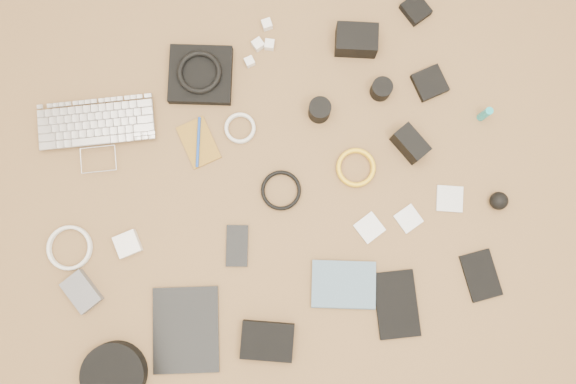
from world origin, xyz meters
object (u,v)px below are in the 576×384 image
object	(u,v)px
phone	(237,246)
paperback	(343,309)
dslr_camera	(356,40)
headphone_case	(114,374)
laptop	(98,139)
tablet	(186,330)

from	to	relation	value
phone	paperback	world-z (taller)	paperback
dslr_camera	headphone_case	xyz separation A→B (m)	(-0.97, -0.78, -0.01)
dslr_camera	paperback	world-z (taller)	dslr_camera
laptop	paperback	xyz separation A→B (m)	(0.58, -0.70, -0.00)
tablet	dslr_camera	bearing A→B (deg)	57.87
laptop	paperback	size ratio (longest dim) A/B	1.88
dslr_camera	tablet	xyz separation A→B (m)	(-0.74, -0.71, -0.03)
headphone_case	tablet	bearing A→B (deg)	15.61
laptop	phone	size ratio (longest dim) A/B	2.85
tablet	paperback	bearing A→B (deg)	5.68
dslr_camera	phone	size ratio (longest dim) A/B	1.02
phone	laptop	bearing A→B (deg)	143.59
tablet	headphone_case	bearing A→B (deg)	-150.44
laptop	phone	distance (m)	0.54
laptop	phone	world-z (taller)	laptop
laptop	headphone_case	distance (m)	0.71
dslr_camera	phone	bearing A→B (deg)	-117.20
laptop	tablet	distance (m)	0.64
tablet	phone	xyz separation A→B (m)	(0.21, 0.20, -0.00)
dslr_camera	phone	distance (m)	0.74
dslr_camera	headphone_case	distance (m)	1.24
tablet	paperback	distance (m)	0.47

